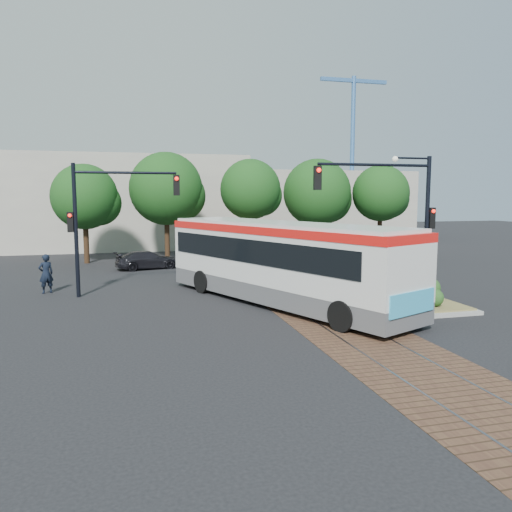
% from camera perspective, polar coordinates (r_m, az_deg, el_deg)
% --- Properties ---
extents(ground, '(120.00, 120.00, 0.00)m').
position_cam_1_polar(ground, '(21.34, 5.80, -5.48)').
color(ground, black).
rests_on(ground, ground).
extents(trackbed, '(3.60, 40.00, 0.02)m').
position_cam_1_polar(trackbed, '(25.06, 2.62, -3.59)').
color(trackbed, brown).
rests_on(trackbed, ground).
extents(tree_row, '(26.40, 5.60, 7.67)m').
position_cam_1_polar(tree_row, '(36.95, -1.25, 7.32)').
color(tree_row, '#382314').
rests_on(tree_row, ground).
extents(warehouses, '(40.00, 13.00, 8.00)m').
position_cam_1_polar(warehouses, '(48.76, -6.59, 5.95)').
color(warehouses, '#ADA899').
rests_on(warehouses, ground).
extents(crane, '(8.00, 0.50, 18.00)m').
position_cam_1_polar(crane, '(59.55, 10.97, 12.84)').
color(crane, '#3F72B2').
rests_on(crane, ground).
extents(city_bus, '(7.76, 12.90, 3.46)m').
position_cam_1_polar(city_bus, '(21.02, 2.67, -0.30)').
color(city_bus, '#4E4E51').
rests_on(city_bus, ground).
extents(traffic_island, '(2.20, 5.20, 1.13)m').
position_cam_1_polar(traffic_island, '(22.62, 18.18, -4.23)').
color(traffic_island, gray).
rests_on(traffic_island, ground).
extents(signal_pole_main, '(5.49, 0.46, 6.00)m').
position_cam_1_polar(signal_pole_main, '(21.80, 16.30, 5.56)').
color(signal_pole_main, black).
rests_on(signal_pole_main, ground).
extents(signal_pole_left, '(4.99, 0.34, 6.00)m').
position_cam_1_polar(signal_pole_left, '(23.57, -17.23, 4.89)').
color(signal_pole_left, black).
rests_on(signal_pole_left, ground).
extents(officer, '(0.81, 0.70, 1.86)m').
position_cam_1_polar(officer, '(25.40, -22.88, -1.88)').
color(officer, black).
rests_on(officer, ground).
extents(parked_car, '(4.21, 2.49, 1.14)m').
position_cam_1_polar(parked_car, '(32.03, -12.31, -0.43)').
color(parked_car, black).
rests_on(parked_car, ground).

